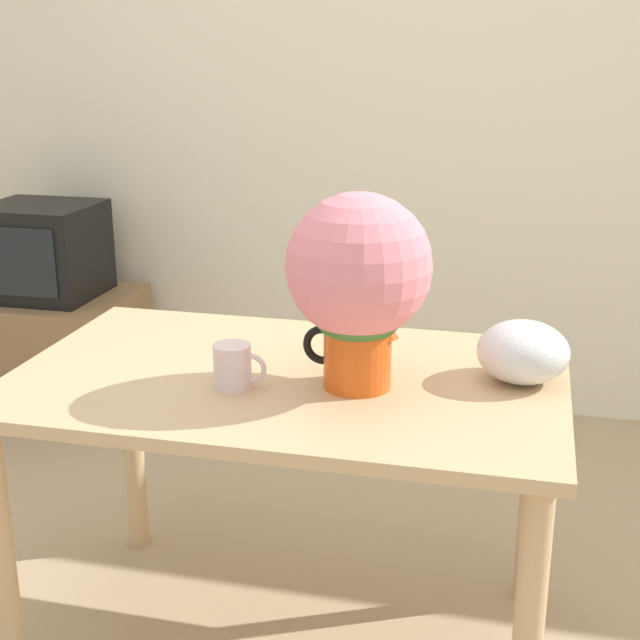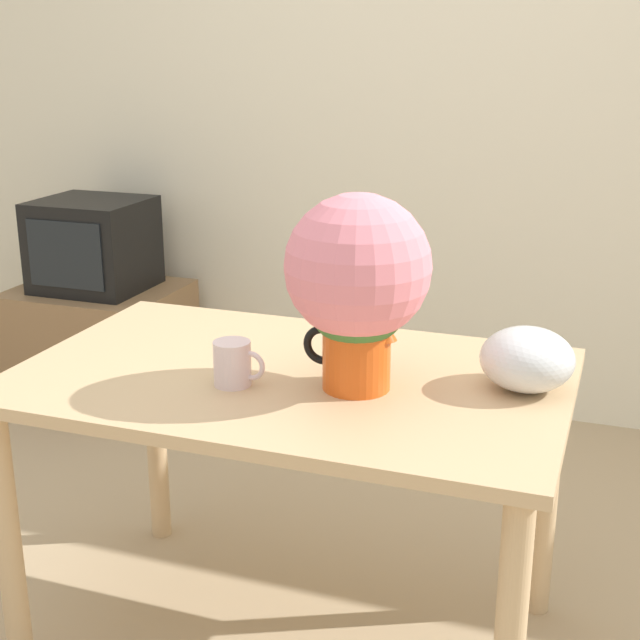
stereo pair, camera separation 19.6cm
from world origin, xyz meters
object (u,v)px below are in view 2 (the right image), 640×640
white_bowl (527,359)px  tv_set (93,245)px  coffee_mug (234,363)px  flower_vase (358,281)px

white_bowl → tv_set: 2.28m
white_bowl → coffee_mug: bearing=-162.6°
coffee_mug → white_bowl: (0.62, 0.19, 0.02)m
flower_vase → coffee_mug: size_ratio=3.61×
flower_vase → coffee_mug: (-0.26, -0.08, -0.20)m
coffee_mug → flower_vase: bearing=16.0°
white_bowl → tv_set: white_bowl is taller
flower_vase → coffee_mug: flower_vase is taller
coffee_mug → white_bowl: 0.65m
flower_vase → white_bowl: 0.41m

